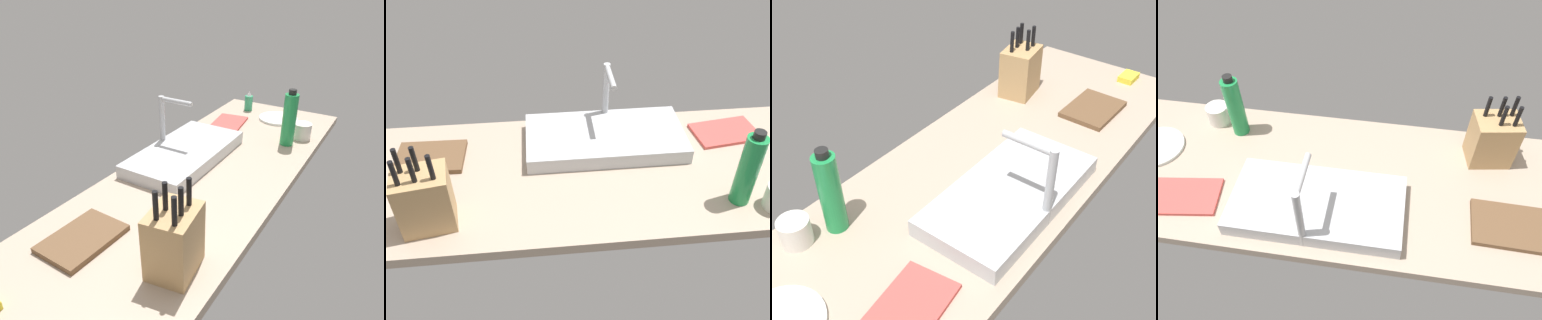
# 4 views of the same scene
# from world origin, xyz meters

# --- Properties ---
(countertop_slab) EXTENTS (1.89, 0.63, 0.04)m
(countertop_slab) POSITION_xyz_m (0.00, 0.00, 0.02)
(countertop_slab) COLOR tan
(countertop_slab) RESTS_ON ground
(sink_basin) EXTENTS (0.56, 0.28, 0.05)m
(sink_basin) POSITION_xyz_m (0.08, 0.14, 0.06)
(sink_basin) COLOR #B7BABF
(sink_basin) RESTS_ON countertop_slab
(faucet) EXTENTS (0.06, 0.16, 0.25)m
(faucet) POSITION_xyz_m (0.10, 0.24, 0.19)
(faucet) COLOR #B7BABF
(faucet) RESTS_ON countertop_slab
(knife_block) EXTENTS (0.17, 0.14, 0.26)m
(knife_block) POSITION_xyz_m (-0.49, -0.19, 0.13)
(knife_block) COLOR tan
(knife_block) RESTS_ON countertop_slab
(cutting_board) EXTENTS (0.24, 0.17, 0.02)m
(cutting_board) POSITION_xyz_m (-0.54, 0.11, 0.04)
(cutting_board) COLOR brown
(cutting_board) RESTS_ON countertop_slab
(soap_bottle) EXTENTS (0.05, 0.05, 0.11)m
(soap_bottle) POSITION_xyz_m (0.79, 0.16, 0.08)
(soap_bottle) COLOR #2D9966
(soap_bottle) RESTS_ON countertop_slab
(water_bottle) EXTENTS (0.06, 0.06, 0.26)m
(water_bottle) POSITION_xyz_m (0.45, -0.19, 0.16)
(water_bottle) COLOR #1E8E47
(water_bottle) RESTS_ON countertop_slab
(dinner_plate) EXTENTS (0.21, 0.21, 0.01)m
(dinner_plate) POSITION_xyz_m (0.74, -0.05, 0.04)
(dinner_plate) COLOR silver
(dinner_plate) RESTS_ON countertop_slab
(dish_towel) EXTENTS (0.25, 0.18, 0.01)m
(dish_towel) POSITION_xyz_m (0.53, 0.16, 0.04)
(dish_towel) COLOR #CC4C47
(dish_towel) RESTS_ON countertop_slab
(ceramic_cup) EXTENTS (0.09, 0.09, 0.08)m
(ceramic_cup) POSITION_xyz_m (0.55, -0.23, 0.07)
(ceramic_cup) COLOR silver
(ceramic_cup) RESTS_ON countertop_slab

